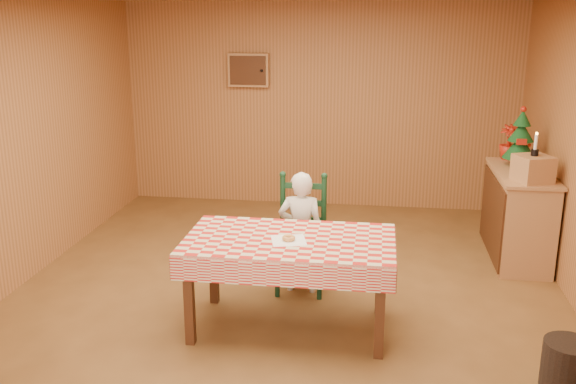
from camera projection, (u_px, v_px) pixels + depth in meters
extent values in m
plane|color=brown|center=(285.00, 301.00, 5.71)|extent=(6.00, 6.00, 0.00)
cube|color=#A56A3B|center=(319.00, 106.00, 8.20)|extent=(5.00, 0.10, 2.60)
cube|color=#A56A3B|center=(6.00, 149.00, 5.69)|extent=(0.10, 6.00, 2.60)
cube|color=#B48051|center=(249.00, 70.00, 8.14)|extent=(0.52, 0.08, 0.42)
cube|color=#472512|center=(248.00, 70.00, 8.10)|extent=(0.46, 0.02, 0.36)
sphere|color=black|center=(262.00, 71.00, 8.06)|extent=(0.04, 0.04, 0.04)
cube|color=#472512|center=(290.00, 244.00, 5.03)|extent=(1.60, 0.90, 0.06)
cube|color=#472512|center=(189.00, 303.00, 4.88)|extent=(0.07, 0.07, 0.69)
cube|color=#472512|center=(380.00, 315.00, 4.69)|extent=(0.07, 0.07, 0.69)
cube|color=#472512|center=(214.00, 266.00, 5.59)|extent=(0.07, 0.07, 0.69)
cube|color=#472512|center=(380.00, 275.00, 5.39)|extent=(0.07, 0.07, 0.69)
cube|color=#AF1D17|center=(290.00, 240.00, 5.02)|extent=(1.64, 0.94, 0.02)
cube|color=#AF1D17|center=(280.00, 275.00, 4.60)|extent=(1.64, 0.02, 0.18)
cube|color=#AF1D17|center=(297.00, 232.00, 5.50)|extent=(1.64, 0.02, 0.18)
cube|color=#30612C|center=(189.00, 246.00, 5.16)|extent=(0.02, 0.94, 0.18)
cube|color=#30612C|center=(395.00, 257.00, 4.94)|extent=(0.02, 0.94, 0.18)
cube|color=black|center=(301.00, 246.00, 5.81)|extent=(0.44, 0.40, 0.04)
cylinder|color=black|center=(277.00, 275.00, 5.73)|extent=(0.04, 0.04, 0.41)
cylinder|color=black|center=(320.00, 278.00, 5.68)|extent=(0.04, 0.04, 0.41)
cylinder|color=black|center=(283.00, 261.00, 6.06)|extent=(0.04, 0.04, 0.41)
cylinder|color=black|center=(323.00, 263.00, 6.01)|extent=(0.04, 0.04, 0.41)
cylinder|color=black|center=(283.00, 206.00, 5.91)|extent=(0.05, 0.05, 0.60)
sphere|color=black|center=(283.00, 175.00, 5.83)|extent=(0.06, 0.06, 0.06)
cylinder|color=black|center=(324.00, 208.00, 5.86)|extent=(0.05, 0.05, 0.60)
sphere|color=black|center=(324.00, 176.00, 5.77)|extent=(0.06, 0.06, 0.06)
cube|color=black|center=(303.00, 219.00, 5.92)|extent=(0.38, 0.03, 0.05)
cube|color=black|center=(303.00, 203.00, 5.87)|extent=(0.38, 0.03, 0.05)
cube|color=black|center=(303.00, 186.00, 5.83)|extent=(0.38, 0.03, 0.05)
imported|color=silver|center=(301.00, 232.00, 5.77)|extent=(0.41, 0.27, 1.12)
cube|color=white|center=(289.00, 240.00, 4.97)|extent=(0.32, 0.32, 0.00)
torus|color=#CA8B48|center=(289.00, 238.00, 4.97)|extent=(0.11, 0.11, 0.04)
cube|color=#B48051|center=(518.00, 217.00, 6.57)|extent=(0.50, 1.20, 0.90)
cube|color=#B48051|center=(523.00, 173.00, 6.44)|extent=(0.54, 1.24, 0.03)
cube|color=#472512|center=(492.00, 216.00, 6.60)|extent=(0.02, 1.20, 0.80)
cube|color=#B48051|center=(533.00, 169.00, 6.02)|extent=(0.39, 0.39, 0.25)
cylinder|color=#472512|center=(518.00, 162.00, 6.66)|extent=(0.04, 0.04, 0.08)
cone|color=#0D3A18|center=(520.00, 147.00, 6.62)|extent=(0.34, 0.34, 0.24)
cone|color=#0D3A18|center=(521.00, 131.00, 6.57)|extent=(0.26, 0.26, 0.20)
cone|color=#0D3A18|center=(523.00, 118.00, 6.53)|extent=(0.18, 0.18, 0.16)
sphere|color=#A71E0F|center=(524.00, 109.00, 6.51)|extent=(0.06, 0.06, 0.06)
cube|color=#A71E0F|center=(522.00, 142.00, 6.46)|extent=(0.10, 0.02, 0.06)
sphere|color=#A71E0F|center=(529.00, 145.00, 6.54)|extent=(0.04, 0.04, 0.04)
sphere|color=#A71E0F|center=(513.00, 136.00, 6.65)|extent=(0.04, 0.04, 0.04)
sphere|color=#A71E0F|center=(524.00, 126.00, 6.64)|extent=(0.04, 0.04, 0.04)
imported|color=#A71E0F|center=(509.00, 142.00, 6.91)|extent=(0.26, 0.26, 0.38)
cylinder|color=black|center=(535.00, 153.00, 5.98)|extent=(0.07, 0.07, 0.06)
cylinder|color=white|center=(536.00, 142.00, 5.95)|extent=(0.03, 0.03, 0.14)
sphere|color=orange|center=(537.00, 133.00, 5.93)|extent=(0.02, 0.02, 0.02)
cylinder|color=black|center=(568.00, 365.00, 4.35)|extent=(0.42, 0.42, 0.34)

